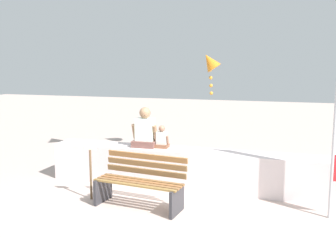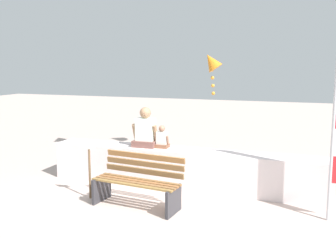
{
  "view_description": "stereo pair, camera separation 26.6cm",
  "coord_description": "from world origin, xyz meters",
  "px_view_note": "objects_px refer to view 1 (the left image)",
  "views": [
    {
      "loc": [
        1.92,
        -5.88,
        2.46
      ],
      "look_at": [
        -0.32,
        1.33,
        1.36
      ],
      "focal_mm": 40.87,
      "sensor_mm": 36.0,
      "label": 1
    },
    {
      "loc": [
        2.17,
        -5.8,
        2.46
      ],
      "look_at": [
        -0.32,
        1.33,
        1.36
      ],
      "focal_mm": 40.87,
      "sensor_mm": 36.0,
      "label": 2
    }
  ],
  "objects_px": {
    "park_bench": "(140,183)",
    "kite_orange": "(210,62)",
    "person_adult": "(145,131)",
    "person_child": "(162,139)",
    "sign_post": "(90,164)"
  },
  "relations": [
    {
      "from": "park_bench",
      "to": "kite_orange",
      "type": "height_order",
      "value": "kite_orange"
    },
    {
      "from": "person_adult",
      "to": "person_child",
      "type": "xyz_separation_m",
      "value": [
        0.36,
        0.0,
        -0.14
      ]
    },
    {
      "from": "kite_orange",
      "to": "sign_post",
      "type": "relative_size",
      "value": 0.9
    },
    {
      "from": "sign_post",
      "to": "person_child",
      "type": "bearing_deg",
      "value": 52.24
    },
    {
      "from": "kite_orange",
      "to": "sign_post",
      "type": "bearing_deg",
      "value": -126.9
    },
    {
      "from": "kite_orange",
      "to": "sign_post",
      "type": "height_order",
      "value": "kite_orange"
    },
    {
      "from": "person_child",
      "to": "sign_post",
      "type": "distance_m",
      "value": 1.58
    },
    {
      "from": "person_child",
      "to": "sign_post",
      "type": "bearing_deg",
      "value": -127.76
    },
    {
      "from": "park_bench",
      "to": "person_adult",
      "type": "bearing_deg",
      "value": 106.92
    },
    {
      "from": "person_child",
      "to": "person_adult",
      "type": "bearing_deg",
      "value": -179.93
    },
    {
      "from": "person_adult",
      "to": "sign_post",
      "type": "bearing_deg",
      "value": -115.79
    },
    {
      "from": "sign_post",
      "to": "kite_orange",
      "type": "bearing_deg",
      "value": 53.1
    },
    {
      "from": "person_adult",
      "to": "sign_post",
      "type": "relative_size",
      "value": 0.74
    },
    {
      "from": "person_adult",
      "to": "kite_orange",
      "type": "distance_m",
      "value": 2.08
    },
    {
      "from": "kite_orange",
      "to": "person_adult",
      "type": "bearing_deg",
      "value": -136.76
    }
  ]
}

